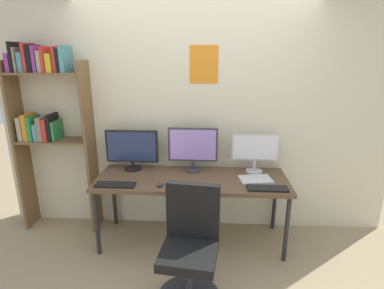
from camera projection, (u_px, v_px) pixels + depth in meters
The scene contains 13 objects.
ground_plane at pixel (188, 278), 2.82m from camera, with size 12.00×12.00×0.00m, color #9E8966.
wall_back at pixel (194, 117), 3.42m from camera, with size 4.37×0.11×2.60m.
desk at pixel (192, 183), 3.20m from camera, with size 1.97×0.68×0.74m.
bookshelf at pixel (47, 114), 3.31m from camera, with size 0.83×0.28×2.09m.
office_chair at pixel (190, 257), 2.49m from camera, with size 0.52×0.52×0.99m.
monitor_left at pixel (132, 148), 3.35m from camera, with size 0.57×0.18×0.45m.
monitor_center at pixel (193, 147), 3.30m from camera, with size 0.53×0.18×0.48m.
monitor_right at pixel (255, 151), 3.27m from camera, with size 0.50×0.18×0.42m.
keyboard_left at pixel (115, 185), 3.00m from camera, with size 0.39×0.13×0.02m, color black.
keyboard_center at pixel (190, 187), 2.96m from camera, with size 0.33×0.13×0.02m, color #38383D.
keyboard_right at pixel (268, 188), 2.92m from camera, with size 0.39×0.13×0.02m, color black.
computer_mouse at pixel (160, 184), 2.99m from camera, with size 0.06×0.10×0.03m, color #38383D.
laptop_closed at pixel (256, 180), 3.11m from camera, with size 0.32×0.22×0.02m, color silver.
Camera 1 is at (0.17, -2.34, 2.00)m, focal length 28.70 mm.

